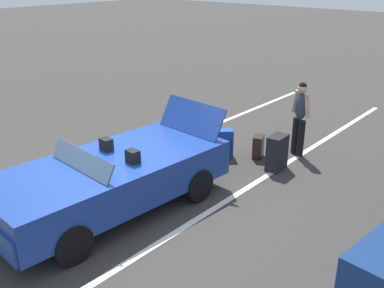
{
  "coord_description": "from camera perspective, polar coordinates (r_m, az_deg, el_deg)",
  "views": [
    {
      "loc": [
        4.17,
        5.41,
        3.91
      ],
      "look_at": [
        -1.79,
        0.27,
        0.75
      ],
      "focal_mm": 41.26,
      "sensor_mm": 36.0,
      "label": 1
    }
  ],
  "objects": [
    {
      "name": "ground_plane",
      "position": [
        7.87,
        -10.14,
        -8.29
      ],
      "size": [
        80.0,
        80.0,
        0.0
      ],
      "primitive_type": "plane",
      "color": "#383533"
    },
    {
      "name": "lot_line_near",
      "position": [
        8.88,
        -15.86,
        -5.15
      ],
      "size": [
        18.0,
        0.12,
        0.01
      ],
      "primitive_type": "cube",
      "color": "silver",
      "rests_on": "ground_plane"
    },
    {
      "name": "lot_line_mid",
      "position": [
        7.03,
        -3.12,
        -11.95
      ],
      "size": [
        18.0,
        0.12,
        0.01
      ],
      "primitive_type": "cube",
      "color": "silver",
      "rests_on": "ground_plane"
    },
    {
      "name": "convertible_car",
      "position": [
        7.5,
        -11.67,
        -4.88
      ],
      "size": [
        4.3,
        2.04,
        1.51
      ],
      "rotation": [
        0.0,
        0.0,
        -0.07
      ],
      "color": "navy",
      "rests_on": "ground_plane"
    },
    {
      "name": "suitcase_large_black",
      "position": [
        9.22,
        10.9,
        -1.11
      ],
      "size": [
        0.49,
        0.32,
        0.74
      ],
      "rotation": [
        0.0,
        0.0,
        4.77
      ],
      "color": "black",
      "rests_on": "ground_plane"
    },
    {
      "name": "suitcase_medium_bright",
      "position": [
        9.73,
        4.11,
        0.09
      ],
      "size": [
        0.45,
        0.45,
        0.62
      ],
      "rotation": [
        0.0,
        0.0,
        0.79
      ],
      "color": "#1E479E",
      "rests_on": "ground_plane"
    },
    {
      "name": "suitcase_small_carryon",
      "position": [
        9.78,
        8.56,
        -0.35
      ],
      "size": [
        0.39,
        0.31,
        0.5
      ],
      "rotation": [
        0.0,
        0.0,
        1.95
      ],
      "color": "#2D2319",
      "rests_on": "ground_plane"
    },
    {
      "name": "traveler_person",
      "position": [
        9.88,
        13.8,
        3.69
      ],
      "size": [
        0.33,
        0.58,
        1.65
      ],
      "rotation": [
        0.0,
        0.0,
        -0.43
      ],
      "color": "black",
      "rests_on": "ground_plane"
    }
  ]
}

